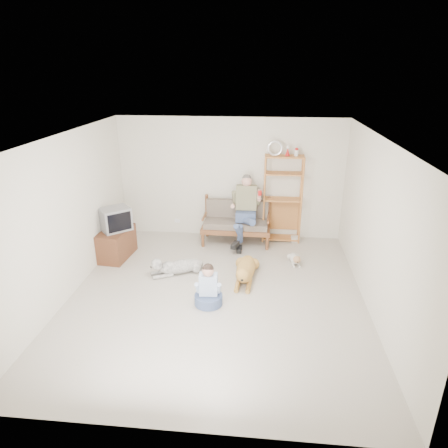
# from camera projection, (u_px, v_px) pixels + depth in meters

# --- Properties ---
(floor) EXTENTS (5.50, 5.50, 0.00)m
(floor) POSITION_uv_depth(u_px,v_px,m) (216.00, 296.00, 6.86)
(floor) COLOR beige
(floor) RESTS_ON ground
(ceiling) EXTENTS (5.50, 5.50, 0.00)m
(ceiling) POSITION_uv_depth(u_px,v_px,m) (215.00, 138.00, 5.87)
(ceiling) COLOR white
(ceiling) RESTS_ON ground
(wall_back) EXTENTS (5.00, 0.00, 5.00)m
(wall_back) POSITION_uv_depth(u_px,v_px,m) (230.00, 179.00, 8.91)
(wall_back) COLOR beige
(wall_back) RESTS_ON ground
(wall_front) EXTENTS (5.00, 0.00, 5.00)m
(wall_front) POSITION_uv_depth(u_px,v_px,m) (182.00, 328.00, 3.82)
(wall_front) COLOR beige
(wall_front) RESTS_ON ground
(wall_left) EXTENTS (0.00, 5.50, 5.50)m
(wall_left) POSITION_uv_depth(u_px,v_px,m) (66.00, 218.00, 6.59)
(wall_left) COLOR beige
(wall_left) RESTS_ON ground
(wall_right) EXTENTS (0.00, 5.50, 5.50)m
(wall_right) POSITION_uv_depth(u_px,v_px,m) (377.00, 229.00, 6.13)
(wall_right) COLOR beige
(wall_right) RESTS_ON ground
(loveseat) EXTENTS (1.51, 0.73, 0.95)m
(loveseat) POSITION_uv_depth(u_px,v_px,m) (236.00, 221.00, 8.85)
(loveseat) COLOR brown
(loveseat) RESTS_ON ground
(man) EXTENTS (0.59, 0.85, 1.37)m
(man) POSITION_uv_depth(u_px,v_px,m) (244.00, 215.00, 8.54)
(man) COLOR #4D5B8D
(man) RESTS_ON loveseat
(etagere) EXTENTS (0.86, 0.38, 2.25)m
(etagere) POSITION_uv_depth(u_px,v_px,m) (282.00, 198.00, 8.75)
(etagere) COLOR #C3763D
(etagere) RESTS_ON ground
(book_stack) EXTENTS (0.20, 0.15, 0.12)m
(book_stack) POSITION_uv_depth(u_px,v_px,m) (295.00, 239.00, 8.99)
(book_stack) COLOR silver
(book_stack) RESTS_ON ground
(tv_stand) EXTENTS (0.59, 0.95, 0.60)m
(tv_stand) POSITION_uv_depth(u_px,v_px,m) (116.00, 243.00, 8.19)
(tv_stand) COLOR #5B311D
(tv_stand) RESTS_ON ground
(crt_tv) EXTENTS (0.71, 0.70, 0.46)m
(crt_tv) POSITION_uv_depth(u_px,v_px,m) (115.00, 219.00, 8.01)
(crt_tv) COLOR slate
(crt_tv) RESTS_ON tv_stand
(wall_outlet) EXTENTS (0.12, 0.02, 0.08)m
(wall_outlet) POSITION_uv_depth(u_px,v_px,m) (177.00, 221.00, 9.39)
(wall_outlet) COLOR white
(wall_outlet) RESTS_ON ground
(golden_retriever) EXTENTS (0.40, 1.40, 0.42)m
(golden_retriever) POSITION_uv_depth(u_px,v_px,m) (245.00, 270.00, 7.37)
(golden_retriever) COLOR #BA8840
(golden_retriever) RESTS_ON ground
(shaggy_dog) EXTENTS (1.13, 0.67, 0.37)m
(shaggy_dog) POSITION_uv_depth(u_px,v_px,m) (176.00, 266.00, 7.57)
(shaggy_dog) COLOR white
(shaggy_dog) RESTS_ON ground
(terrier) EXTENTS (0.23, 0.62, 0.23)m
(terrier) POSITION_uv_depth(u_px,v_px,m) (295.00, 259.00, 7.98)
(terrier) COLOR silver
(terrier) RESTS_ON ground
(child) EXTENTS (0.47, 0.47, 0.74)m
(child) POSITION_uv_depth(u_px,v_px,m) (208.00, 290.00, 6.56)
(child) COLOR #4D5B8D
(child) RESTS_ON ground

